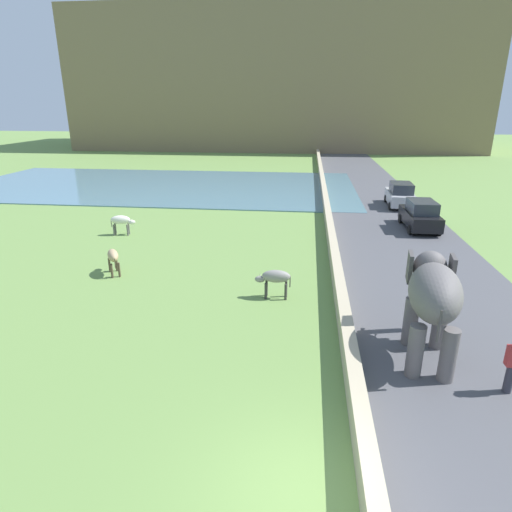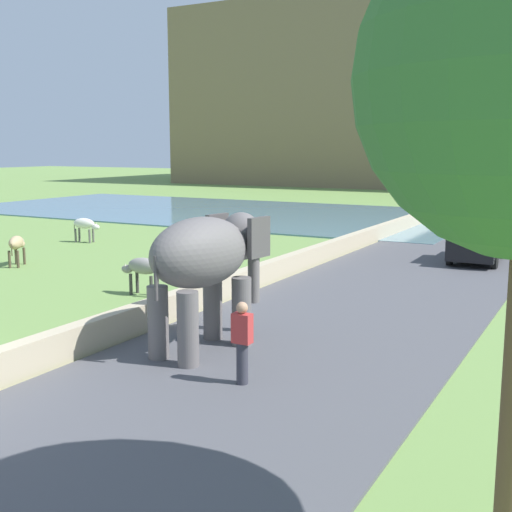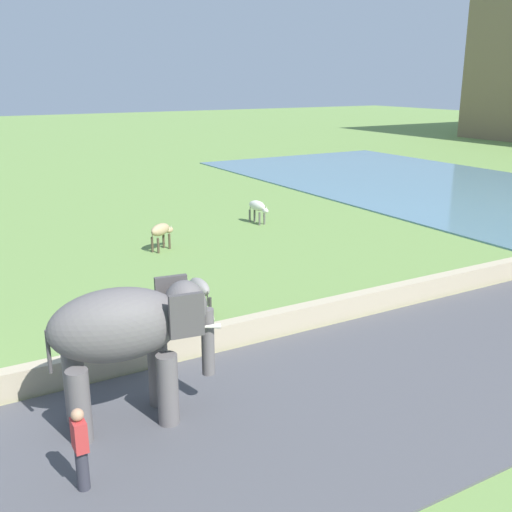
{
  "view_description": "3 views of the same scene",
  "coord_description": "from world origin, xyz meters",
  "px_view_note": "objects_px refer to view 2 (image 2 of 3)",
  "views": [
    {
      "loc": [
        -0.22,
        -6.37,
        7.18
      ],
      "look_at": [
        -2.15,
        9.93,
        1.38
      ],
      "focal_mm": 30.33,
      "sensor_mm": 36.0,
      "label": 1
    },
    {
      "loc": [
        10.99,
        -6.26,
        4.42
      ],
      "look_at": [
        2.16,
        9.86,
        1.36
      ],
      "focal_mm": 45.73,
      "sensor_mm": 36.0,
      "label": 2
    },
    {
      "loc": [
        14.4,
        1.96,
        6.96
      ],
      "look_at": [
        -0.37,
        10.51,
        1.89
      ],
      "focal_mm": 42.15,
      "sensor_mm": 36.0,
      "label": 3
    }
  ],
  "objects_px": {
    "person_beside_elephant": "(242,342)",
    "cow_grey": "(142,268)",
    "cow_tan": "(17,244)",
    "car_black": "(478,240)",
    "elephant": "(207,260)",
    "car_silver": "(502,224)",
    "cow_white": "(85,225)"
  },
  "relations": [
    {
      "from": "elephant",
      "to": "cow_white",
      "type": "height_order",
      "value": "elephant"
    },
    {
      "from": "cow_grey",
      "to": "elephant",
      "type": "bearing_deg",
      "value": -38.0
    },
    {
      "from": "car_silver",
      "to": "cow_white",
      "type": "bearing_deg",
      "value": -151.95
    },
    {
      "from": "person_beside_elephant",
      "to": "cow_grey",
      "type": "distance_m",
      "value": 8.33
    },
    {
      "from": "elephant",
      "to": "cow_grey",
      "type": "xyz_separation_m",
      "value": [
        -4.77,
        3.73,
        -1.2
      ]
    },
    {
      "from": "elephant",
      "to": "cow_white",
      "type": "relative_size",
      "value": 2.5
    },
    {
      "from": "elephant",
      "to": "person_beside_elephant",
      "type": "xyz_separation_m",
      "value": [
        1.72,
        -1.5,
        -1.16
      ]
    },
    {
      "from": "car_silver",
      "to": "cow_tan",
      "type": "xyz_separation_m",
      "value": [
        -15.16,
        -15.11,
        -0.06
      ]
    },
    {
      "from": "cow_grey",
      "to": "car_black",
      "type": "bearing_deg",
      "value": 53.5
    },
    {
      "from": "person_beside_elephant",
      "to": "cow_grey",
      "type": "relative_size",
      "value": 1.17
    },
    {
      "from": "elephant",
      "to": "car_black",
      "type": "xyz_separation_m",
      "value": [
        3.12,
        14.39,
        -1.14
      ]
    },
    {
      "from": "cow_white",
      "to": "cow_tan",
      "type": "bearing_deg",
      "value": -70.2
    },
    {
      "from": "car_silver",
      "to": "cow_grey",
      "type": "height_order",
      "value": "car_silver"
    },
    {
      "from": "car_silver",
      "to": "person_beside_elephant",
      "type": "bearing_deg",
      "value": -93.63
    },
    {
      "from": "elephant",
      "to": "car_silver",
      "type": "distance_m",
      "value": 20.74
    },
    {
      "from": "person_beside_elephant",
      "to": "cow_grey",
      "type": "xyz_separation_m",
      "value": [
        -6.49,
        5.23,
        -0.04
      ]
    },
    {
      "from": "car_black",
      "to": "cow_white",
      "type": "relative_size",
      "value": 2.84
    },
    {
      "from": "car_black",
      "to": "cow_grey",
      "type": "relative_size",
      "value": 2.89
    },
    {
      "from": "elephant",
      "to": "cow_grey",
      "type": "bearing_deg",
      "value": 142.0
    },
    {
      "from": "elephant",
      "to": "car_silver",
      "type": "height_order",
      "value": "elephant"
    },
    {
      "from": "cow_grey",
      "to": "cow_white",
      "type": "height_order",
      "value": "same"
    },
    {
      "from": "person_beside_elephant",
      "to": "cow_tan",
      "type": "distance_m",
      "value": 15.39
    },
    {
      "from": "cow_grey",
      "to": "cow_white",
      "type": "distance_m",
      "value": 12.05
    },
    {
      "from": "car_black",
      "to": "elephant",
      "type": "bearing_deg",
      "value": -102.24
    },
    {
      "from": "person_beside_elephant",
      "to": "cow_white",
      "type": "relative_size",
      "value": 1.15
    },
    {
      "from": "car_black",
      "to": "cow_tan",
      "type": "bearing_deg",
      "value": -149.27
    },
    {
      "from": "elephant",
      "to": "car_black",
      "type": "distance_m",
      "value": 14.76
    },
    {
      "from": "car_black",
      "to": "cow_grey",
      "type": "bearing_deg",
      "value": -126.5
    },
    {
      "from": "car_silver",
      "to": "elephant",
      "type": "bearing_deg",
      "value": -98.65
    },
    {
      "from": "person_beside_elephant",
      "to": "car_silver",
      "type": "height_order",
      "value": "car_silver"
    },
    {
      "from": "person_beside_elephant",
      "to": "elephant",
      "type": "bearing_deg",
      "value": 138.95
    },
    {
      "from": "person_beside_elephant",
      "to": "cow_grey",
      "type": "bearing_deg",
      "value": 141.16
    }
  ]
}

